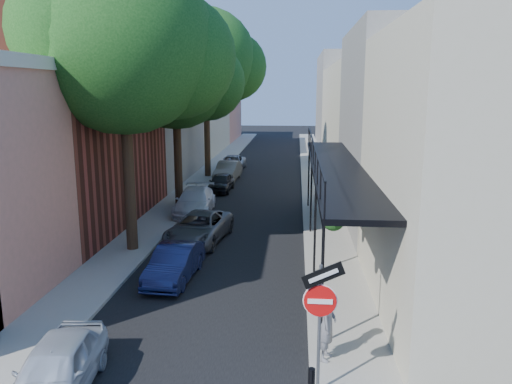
% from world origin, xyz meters
% --- Properties ---
extents(road_surface, '(6.00, 64.00, 0.01)m').
position_xyz_m(road_surface, '(0.00, 30.00, 0.01)').
color(road_surface, black).
rests_on(road_surface, ground).
extents(sidewalk_left, '(2.00, 64.00, 0.12)m').
position_xyz_m(sidewalk_left, '(-4.00, 30.00, 0.06)').
color(sidewalk_left, gray).
rests_on(sidewalk_left, ground).
extents(sidewalk_right, '(2.00, 64.00, 0.12)m').
position_xyz_m(sidewalk_right, '(4.00, 30.00, 0.06)').
color(sidewalk_right, gray).
rests_on(sidewalk_right, ground).
extents(buildings_left, '(10.10, 59.10, 12.00)m').
position_xyz_m(buildings_left, '(-9.30, 28.76, 4.94)').
color(buildings_left, tan).
rests_on(buildings_left, ground).
extents(buildings_right, '(9.80, 55.00, 10.00)m').
position_xyz_m(buildings_right, '(8.99, 29.49, 4.42)').
color(buildings_right, '#BFB89E').
rests_on(buildings_right, ground).
extents(sign_post, '(0.89, 0.17, 2.99)m').
position_xyz_m(sign_post, '(3.16, 0.97, 2.04)').
color(sign_post, '#595B60').
rests_on(sign_post, ground).
extents(oak_near, '(7.48, 6.80, 11.42)m').
position_xyz_m(oak_near, '(-3.37, 10.26, 7.88)').
color(oak_near, '#321E14').
rests_on(oak_near, ground).
extents(oak_mid, '(6.60, 6.00, 10.20)m').
position_xyz_m(oak_mid, '(-3.42, 18.23, 7.06)').
color(oak_mid, '#321E14').
rests_on(oak_mid, ground).
extents(oak_far, '(7.70, 7.00, 11.90)m').
position_xyz_m(oak_far, '(-3.35, 27.27, 8.26)').
color(oak_far, '#321E14').
rests_on(oak_far, ground).
extents(parked_car_a, '(1.75, 3.66, 1.21)m').
position_xyz_m(parked_car_a, '(-2.28, 0.57, 0.60)').
color(parked_car_a, '#AEB6C1').
rests_on(parked_car_a, ground).
extents(parked_car_b, '(1.45, 3.62, 1.17)m').
position_xyz_m(parked_car_b, '(-1.40, 7.17, 0.58)').
color(parked_car_b, '#151B43').
rests_on(parked_car_b, ground).
extents(parked_car_c, '(2.59, 4.65, 1.23)m').
position_xyz_m(parked_car_c, '(-1.40, 11.45, 0.61)').
color(parked_car_c, '#57585E').
rests_on(parked_car_c, ground).
extents(parked_car_d, '(2.06, 4.58, 1.30)m').
position_xyz_m(parked_car_d, '(-2.55, 16.21, 0.65)').
color(parked_car_d, white).
rests_on(parked_car_d, ground).
extents(parked_car_e, '(1.44, 3.37, 1.13)m').
position_xyz_m(parked_car_e, '(-2.07, 22.01, 0.57)').
color(parked_car_e, black).
rests_on(parked_car_e, ground).
extents(parked_car_f, '(1.62, 4.07, 1.32)m').
position_xyz_m(parked_car_f, '(-2.19, 25.97, 0.66)').
color(parked_car_f, slate).
rests_on(parked_car_f, ground).
extents(parked_car_g, '(1.91, 4.10, 1.14)m').
position_xyz_m(parked_car_g, '(-2.46, 30.55, 0.57)').
color(parked_car_g, '#8E94A0').
rests_on(parked_car_g, ground).
extents(pedestrian, '(0.54, 0.71, 1.74)m').
position_xyz_m(pedestrian, '(3.40, 2.30, 0.99)').
color(pedestrian, slate).
rests_on(pedestrian, sidewalk_right).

